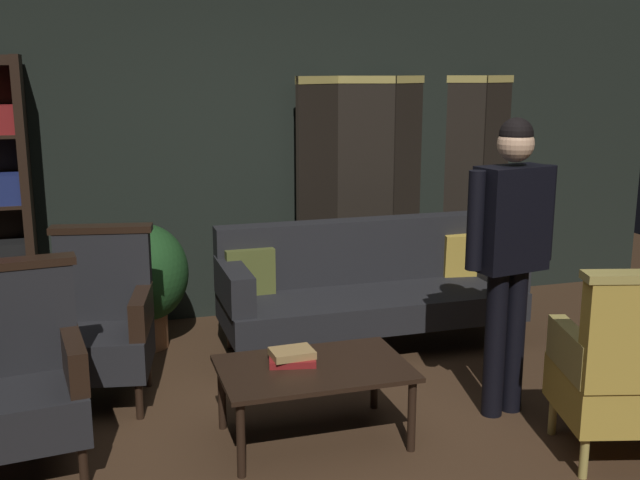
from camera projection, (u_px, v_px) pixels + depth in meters
The scene contains 12 objects.
ground_plane at pixel (364, 446), 4.03m from camera, with size 10.00×10.00×0.00m, color #3D2819.
back_wall at pixel (259, 140), 6.01m from camera, with size 7.20×0.10×2.80m, color black.
folding_screen at pixel (411, 187), 6.36m from camera, with size 2.11×0.35×1.90m.
velvet_couch at pixel (367, 284), 5.44m from camera, with size 2.12×0.78×0.88m.
coffee_table at pixel (314, 374), 4.03m from camera, with size 1.00×0.64×0.42m.
armchair_gilt_accent at pixel (623, 370), 3.78m from camera, with size 0.71×0.71×1.04m.
armchair_wing_left at pixel (102, 322), 4.50m from camera, with size 0.67×0.67×1.04m.
armchair_wing_right at pixel (22, 377), 3.70m from camera, with size 0.64×0.63×1.04m.
standing_figure at pixel (510, 241), 4.21m from camera, with size 0.58×0.28×1.70m.
potted_plant at pixel (146, 277), 5.36m from camera, with size 0.60×0.60×0.90m.
book_red_leather at pixel (292, 360), 4.05m from camera, with size 0.25×0.18×0.04m, color maroon.
book_tan_leather at pixel (292, 353), 4.05m from camera, with size 0.22×0.17×0.04m, color #9E7A47.
Camera 1 is at (-1.30, -3.46, 1.96)m, focal length 42.68 mm.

